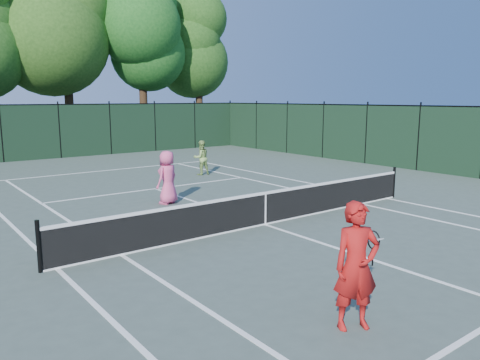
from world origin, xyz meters
TOP-DOWN VIEW (x-y plane):
  - ground at (0.00, 0.00)m, footprint 90.00×90.00m
  - sideline_doubles_left at (-5.49, 0.00)m, footprint 0.10×23.77m
  - sideline_doubles_right at (5.49, 0.00)m, footprint 0.10×23.77m
  - sideline_singles_left at (-4.12, 0.00)m, footprint 0.10×23.77m
  - sideline_singles_right at (4.12, 0.00)m, footprint 0.10×23.77m
  - baseline_far at (0.00, 11.88)m, footprint 10.97×0.10m
  - service_line_far at (0.00, 6.40)m, footprint 8.23×0.10m
  - center_service_line at (0.00, 0.00)m, footprint 0.10×12.80m
  - tennis_net at (0.00, 0.00)m, footprint 11.69×0.09m
  - fence_far at (0.00, 18.00)m, footprint 24.00×0.05m
  - tree_3 at (2.00, 22.30)m, footprint 7.00×7.00m
  - tree_4 at (7.00, 21.60)m, footprint 6.20×6.20m
  - tree_5 at (12.00, 22.10)m, footprint 5.80×5.80m
  - coach at (-2.68, -5.20)m, footprint 1.12×0.71m
  - player_pink at (-0.84, 3.88)m, footprint 0.99×0.83m
  - player_green at (3.17, 8.11)m, footprint 0.79×0.65m
  - loose_ball_midcourt at (1.43, -1.95)m, footprint 0.07×0.07m

SIDE VIEW (x-z plane):
  - ground at x=0.00m, z-range 0.00..0.00m
  - sideline_doubles_left at x=-5.49m, z-range 0.00..0.01m
  - sideline_doubles_right at x=5.49m, z-range 0.00..0.01m
  - sideline_singles_left at x=-4.12m, z-range 0.00..0.01m
  - sideline_singles_right at x=4.12m, z-range 0.00..0.01m
  - baseline_far at x=0.00m, z-range 0.00..0.01m
  - service_line_far at x=0.00m, z-range 0.00..0.01m
  - center_service_line at x=0.00m, z-range 0.00..0.01m
  - loose_ball_midcourt at x=1.43m, z-range 0.00..0.07m
  - tennis_net at x=0.00m, z-range -0.05..1.01m
  - player_green at x=3.17m, z-range 0.00..1.53m
  - player_pink at x=-0.84m, z-range 0.00..1.72m
  - coach at x=-2.68m, z-range 0.00..1.93m
  - fence_far at x=0.00m, z-range 0.00..3.00m
  - tree_5 at x=12.00m, z-range 1.59..13.82m
  - tree_4 at x=7.00m, z-range 1.66..14.63m
  - tree_3 at x=2.00m, z-range 1.78..16.23m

